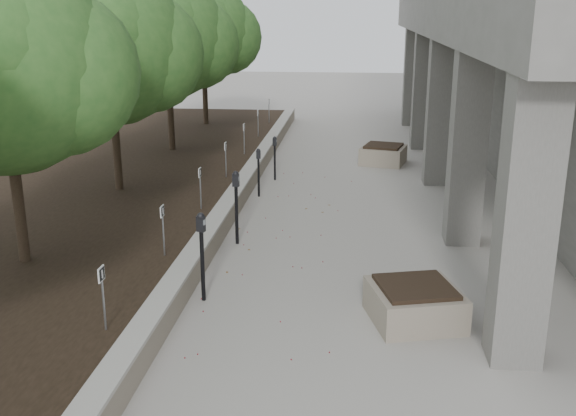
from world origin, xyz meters
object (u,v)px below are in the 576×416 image
at_px(crabapple_tree_5, 204,53).
at_px(planter_back, 383,154).
at_px(crabapple_tree_4, 168,64).
at_px(crabapple_tree_3, 111,80).
at_px(planter_front, 415,303).
at_px(crabapple_tree_2, 7,110).
at_px(parking_meter_5, 275,158).
at_px(parking_meter_3, 236,208).
at_px(parking_meter_4, 259,173).
at_px(parking_meter_2, 202,257).

xyz_separation_m(crabapple_tree_5, planter_back, (6.80, -4.65, -2.81)).
bearing_deg(crabapple_tree_4, planter_back, 2.95).
bearing_deg(crabapple_tree_3, planter_front, -40.71).
xyz_separation_m(crabapple_tree_2, planter_front, (6.91, -0.95, -2.81)).
distance_m(crabapple_tree_4, crabapple_tree_5, 5.00).
relative_size(parking_meter_5, planter_back, 0.98).
height_order(parking_meter_3, planter_front, parking_meter_3).
relative_size(parking_meter_5, planter_front, 0.96).
bearing_deg(parking_meter_5, crabapple_tree_2, -106.20).
bearing_deg(planter_back, parking_meter_4, -128.49).
height_order(planter_front, planter_back, planter_front).
xyz_separation_m(crabapple_tree_3, planter_front, (6.91, -5.95, -2.81)).
distance_m(crabapple_tree_5, parking_meter_3, 13.31).
relative_size(parking_meter_4, planter_back, 0.99).
xyz_separation_m(crabapple_tree_2, parking_meter_3, (3.47, 2.37, -2.33)).
distance_m(crabapple_tree_2, crabapple_tree_3, 5.00).
bearing_deg(planter_front, parking_meter_3, 136.04).
distance_m(parking_meter_2, parking_meter_3, 2.88).
distance_m(parking_meter_2, planter_back, 11.39).
bearing_deg(parking_meter_2, crabapple_tree_2, -170.72).
distance_m(crabapple_tree_2, parking_meter_3, 4.81).
distance_m(crabapple_tree_3, parking_meter_2, 6.89).
bearing_deg(planter_back, crabapple_tree_5, 145.65).
height_order(crabapple_tree_3, parking_meter_4, crabapple_tree_3).
distance_m(crabapple_tree_2, parking_meter_2, 4.16).
bearing_deg(parking_meter_2, crabapple_tree_4, 125.81).
height_order(parking_meter_2, parking_meter_4, parking_meter_2).
bearing_deg(parking_meter_4, crabapple_tree_5, 95.16).
height_order(crabapple_tree_3, crabapple_tree_4, same).
xyz_separation_m(parking_meter_3, parking_meter_4, (-0.07, 3.70, -0.14)).
distance_m(crabapple_tree_2, parking_meter_5, 9.01).
xyz_separation_m(parking_meter_3, planter_front, (3.44, -3.32, -0.48)).
height_order(crabapple_tree_2, planter_front, crabapple_tree_2).
bearing_deg(crabapple_tree_4, parking_meter_4, -49.12).
relative_size(crabapple_tree_4, planter_front, 4.09).
relative_size(crabapple_tree_3, planter_back, 4.15).
xyz_separation_m(crabapple_tree_3, planter_back, (6.80, 5.35, -2.81)).
bearing_deg(crabapple_tree_3, parking_meter_3, -37.15).
height_order(crabapple_tree_3, planter_back, crabapple_tree_3).
relative_size(parking_meter_3, planter_back, 1.21).
height_order(parking_meter_2, planter_back, parking_meter_2).
xyz_separation_m(crabapple_tree_2, parking_meter_5, (3.61, 7.87, -2.48)).
bearing_deg(parking_meter_2, crabapple_tree_5, 120.25).
bearing_deg(crabapple_tree_5, crabapple_tree_3, -90.00).
bearing_deg(crabapple_tree_4, planter_front, -57.73).
bearing_deg(crabapple_tree_4, crabapple_tree_2, -90.00).
relative_size(crabapple_tree_2, parking_meter_2, 3.48).
distance_m(parking_meter_5, planter_front, 9.42).
height_order(parking_meter_5, planter_front, parking_meter_5).
distance_m(crabapple_tree_5, planter_front, 17.61).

